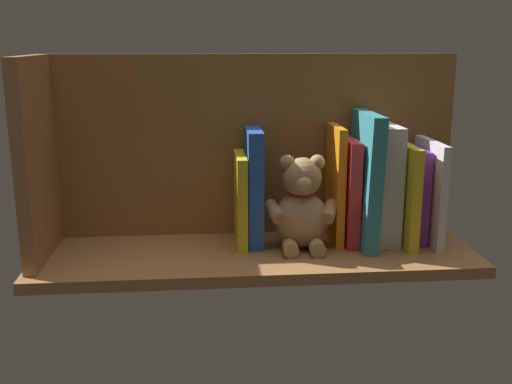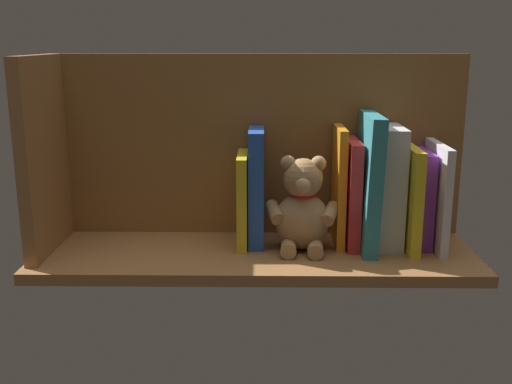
{
  "view_description": "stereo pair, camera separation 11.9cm",
  "coord_description": "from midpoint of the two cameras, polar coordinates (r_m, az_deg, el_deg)",
  "views": [
    {
      "loc": [
        10.34,
        114.77,
        40.72
      ],
      "look_at": [
        0.0,
        0.0,
        11.85
      ],
      "focal_mm": 42.67,
      "sensor_mm": 36.0,
      "label": 1
    },
    {
      "loc": [
        -1.51,
        115.23,
        40.72
      ],
      "look_at": [
        0.0,
        0.0,
        11.85
      ],
      "focal_mm": 42.67,
      "sensor_mm": 36.0,
      "label": 2
    }
  ],
  "objects": [
    {
      "name": "ground_plane",
      "position": [
        1.22,
        2.79,
        -5.93
      ],
      "size": [
        86.47,
        28.12,
        2.2
      ],
      "primitive_type": "cube",
      "color": "#9E6B3D"
    },
    {
      "name": "shelf_back_panel",
      "position": [
        1.29,
        2.71,
        4.34
      ],
      "size": [
        86.47,
        1.5,
        38.03
      ],
      "primitive_type": "cube",
      "color": "olive",
      "rests_on": "ground_plane"
    },
    {
      "name": "shelf_side_divider",
      "position": [
        1.23,
        -16.75,
        3.27
      ],
      "size": [
        2.4,
        22.12,
        38.03
      ],
      "primitive_type": "cube",
      "color": "#9E6B3D",
      "rests_on": "ground_plane"
    },
    {
      "name": "book_0",
      "position": [
        1.28,
        19.13,
        -0.38
      ],
      "size": [
        1.58,
        16.13,
        21.04
      ],
      "primitive_type": "cube",
      "color": "silver",
      "rests_on": "ground_plane"
    },
    {
      "name": "book_1",
      "position": [
        1.29,
        17.74,
        -0.56
      ],
      "size": [
        2.8,
        12.53,
        19.28
      ],
      "primitive_type": "cube",
      "color": "purple",
      "rests_on": "ground_plane"
    },
    {
      "name": "book_2",
      "position": [
        1.26,
        16.77,
        -0.5
      ],
      "size": [
        2.01,
        16.33,
        20.54
      ],
      "primitive_type": "cube",
      "color": "yellow",
      "rests_on": "ground_plane"
    },
    {
      "name": "dictionary_thick_white",
      "position": [
        1.26,
        14.93,
        0.48
      ],
      "size": [
        4.95,
        12.96,
        24.17
      ],
      "primitive_type": "cube",
      "color": "silver",
      "rests_on": "ground_plane"
    },
    {
      "name": "book_3",
      "position": [
        1.23,
        13.22,
        0.88
      ],
      "size": [
        3.55,
        16.94,
        26.9
      ],
      "primitive_type": "cube",
      "rotation": [
        0.0,
        -0.03,
        0.0
      ],
      "color": "teal",
      "rests_on": "ground_plane"
    },
    {
      "name": "book_4",
      "position": [
        1.25,
        11.64,
        -0.13
      ],
      "size": [
        2.39,
        13.68,
        21.51
      ],
      "primitive_type": "cube",
      "color": "red",
      "rests_on": "ground_plane"
    },
    {
      "name": "book_5",
      "position": [
        1.25,
        10.49,
        0.51
      ],
      "size": [
        1.66,
        12.31,
        23.99
      ],
      "primitive_type": "cube",
      "color": "orange",
      "rests_on": "ground_plane"
    },
    {
      "name": "teddy_bear",
      "position": [
        1.21,
        7.18,
        -1.6
      ],
      "size": [
        15.36,
        12.41,
        18.94
      ],
      "rotation": [
        0.0,
        0.0,
        -0.05
      ],
      "color": "tan",
      "rests_on": "ground_plane"
    },
    {
      "name": "book_6",
      "position": [
        1.23,
        2.88,
        0.44
      ],
      "size": [
        3.04,
        12.09,
        23.51
      ],
      "primitive_type": "cube",
      "color": "blue",
      "rests_on": "ground_plane"
    },
    {
      "name": "book_7",
      "position": [
        1.23,
        1.49,
        -0.72
      ],
      "size": [
        2.01,
        13.26,
        18.64
      ],
      "primitive_type": "cube",
      "rotation": [
        0.0,
        0.0,
        0.0
      ],
      "color": "yellow",
      "rests_on": "ground_plane"
    }
  ]
}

